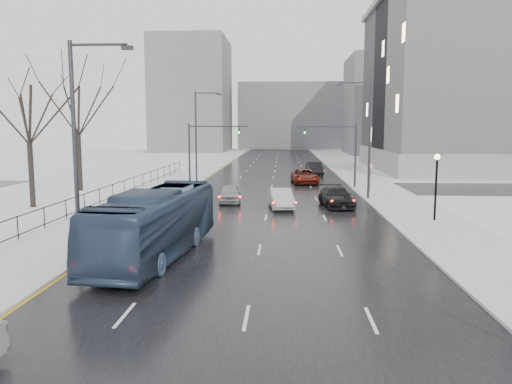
% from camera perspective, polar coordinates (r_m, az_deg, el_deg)
% --- Properties ---
extents(road, '(16.00, 150.00, 0.04)m').
position_cam_1_polar(road, '(62.75, 2.05, 1.83)').
color(road, black).
rests_on(road, ground).
extents(cross_road, '(130.00, 10.00, 0.04)m').
position_cam_1_polar(cross_road, '(50.82, 1.79, 0.51)').
color(cross_road, black).
rests_on(cross_road, ground).
extents(sidewalk_left, '(5.00, 150.00, 0.16)m').
position_cam_1_polar(sidewalk_left, '(63.80, -7.43, 1.92)').
color(sidewalk_left, silver).
rests_on(sidewalk_left, ground).
extents(sidewalk_right, '(5.00, 150.00, 0.16)m').
position_cam_1_polar(sidewalk_right, '(63.42, 11.58, 1.80)').
color(sidewalk_right, silver).
rests_on(sidewalk_right, ground).
extents(park_strip, '(14.00, 150.00, 0.12)m').
position_cam_1_polar(park_strip, '(66.20, -15.54, 1.89)').
color(park_strip, white).
rests_on(park_strip, ground).
extents(tree_park_d, '(8.75, 8.75, 12.50)m').
position_cam_1_polar(tree_park_d, '(41.53, -24.09, -1.74)').
color(tree_park_d, black).
rests_on(tree_park_d, ground).
extents(tree_park_e, '(9.45, 9.45, 13.50)m').
position_cam_1_polar(tree_park_e, '(50.68, -19.36, 0.04)').
color(tree_park_e, black).
rests_on(tree_park_e, ground).
extents(iron_fence, '(0.06, 70.00, 1.30)m').
position_cam_1_polar(iron_fence, '(35.78, -20.24, -1.46)').
color(iron_fence, black).
rests_on(iron_fence, sidewalk_left).
extents(streetlight_r_mid, '(2.95, 0.25, 10.00)m').
position_cam_1_polar(streetlight_r_mid, '(43.01, 12.58, 6.55)').
color(streetlight_r_mid, '#2D2D33').
rests_on(streetlight_r_mid, ground).
extents(streetlight_l_near, '(2.95, 0.25, 10.00)m').
position_cam_1_polar(streetlight_l_near, '(24.30, -19.54, 5.74)').
color(streetlight_l_near, '#2D2D33').
rests_on(streetlight_l_near, ground).
extents(streetlight_l_far, '(2.95, 0.25, 10.00)m').
position_cam_1_polar(streetlight_l_far, '(55.23, -6.65, 6.84)').
color(streetlight_l_far, '#2D2D33').
rests_on(streetlight_l_far, ground).
extents(lamppost_r_mid, '(0.36, 0.36, 4.28)m').
position_cam_1_polar(lamppost_r_mid, '(34.05, 19.92, 1.58)').
color(lamppost_r_mid, black).
rests_on(lamppost_r_mid, sidewalk_right).
extents(mast_signal_right, '(6.10, 0.33, 6.50)m').
position_cam_1_polar(mast_signal_right, '(50.85, 10.12, 5.02)').
color(mast_signal_right, '#2D2D33').
rests_on(mast_signal_right, ground).
extents(mast_signal_left, '(6.10, 0.33, 6.50)m').
position_cam_1_polar(mast_signal_left, '(51.18, -6.45, 5.10)').
color(mast_signal_left, '#2D2D33').
rests_on(mast_signal_left, ground).
extents(no_uturn_sign, '(0.60, 0.06, 2.70)m').
position_cam_1_polar(no_uturn_sign, '(47.28, 12.91, 2.58)').
color(no_uturn_sign, '#2D2D33').
rests_on(no_uturn_sign, sidewalk_right).
extents(bldg_far_right, '(24.00, 20.00, 22.00)m').
position_cam_1_polar(bldg_far_right, '(120.56, 16.20, 9.46)').
color(bldg_far_right, slate).
rests_on(bldg_far_right, ground).
extents(bldg_far_left, '(18.00, 22.00, 28.00)m').
position_cam_1_polar(bldg_far_left, '(129.76, -7.30, 10.86)').
color(bldg_far_left, slate).
rests_on(bldg_far_left, ground).
extents(bldg_far_center, '(30.00, 18.00, 18.00)m').
position_cam_1_polar(bldg_far_center, '(142.49, 4.31, 8.58)').
color(bldg_far_center, slate).
rests_on(bldg_far_center, ground).
extents(bus, '(3.85, 11.78, 3.22)m').
position_cam_1_polar(bus, '(24.08, -11.28, -3.50)').
color(bus, '#30435D').
rests_on(bus, road).
extents(sedan_center_near, '(2.21, 4.52, 1.48)m').
position_cam_1_polar(sedan_center_near, '(40.72, -3.03, -0.15)').
color(sedan_center_near, '#939397').
rests_on(sedan_center_near, road).
extents(sedan_right_near, '(2.17, 4.73, 1.50)m').
position_cam_1_polar(sedan_right_near, '(37.73, 2.85, -0.74)').
color(sedan_right_near, '#B6B6BB').
rests_on(sedan_right_near, road).
extents(sedan_right_cross, '(3.07, 5.83, 1.56)m').
position_cam_1_polar(sedan_right_cross, '(54.50, 5.57, 1.79)').
color(sedan_right_cross, '#5D1810').
rests_on(sedan_right_cross, road).
extents(sedan_right_far, '(2.73, 5.43, 1.51)m').
position_cam_1_polar(sedan_right_far, '(39.03, 9.18, -0.55)').
color(sedan_right_far, black).
rests_on(sedan_right_far, road).
extents(sedan_right_distant, '(2.19, 5.10, 1.63)m').
position_cam_1_polar(sedan_right_distant, '(64.54, 6.69, 2.69)').
color(sedan_right_distant, black).
rests_on(sedan_right_distant, road).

